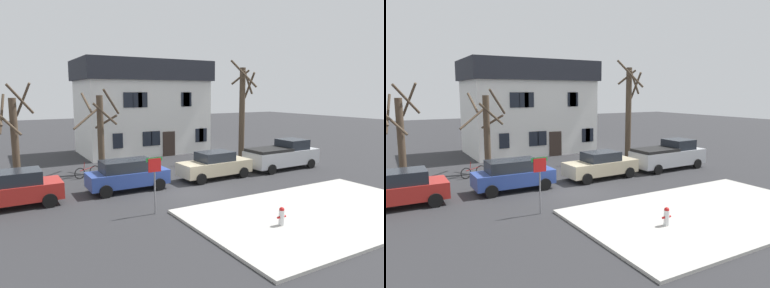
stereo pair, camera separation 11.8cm
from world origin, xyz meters
TOP-DOWN VIEW (x-y plane):
  - ground_plane at (0.00, 0.00)m, footprint 120.00×120.00m
  - sidewalk_slab at (3.47, -5.97)m, footprint 11.74×7.01m
  - building_main at (2.88, 13.72)m, footprint 11.22×6.89m
  - tree_bare_near at (-8.00, 6.04)m, footprint 2.25×2.17m
  - tree_bare_mid at (-2.79, 6.98)m, footprint 3.00×3.02m
  - tree_bare_far at (8.61, 6.41)m, footprint 2.48×2.50m
  - car_red_wagon at (-8.43, 1.86)m, footprint 4.35×2.09m
  - car_blue_wagon at (-2.73, 1.97)m, footprint 4.41×1.99m
  - car_beige_sedan at (3.00, 1.89)m, footprint 4.82×2.13m
  - pickup_truck_silver at (8.77, 1.92)m, footprint 5.60×2.34m
  - fire_hydrant at (0.74, -6.37)m, footprint 0.42×0.22m
  - street_sign_pole at (-2.97, -2.33)m, footprint 0.76×0.07m
  - bicycle_leaning at (-3.97, 6.06)m, footprint 1.70×0.52m

SIDE VIEW (x-z plane):
  - ground_plane at x=0.00m, z-range 0.00..0.00m
  - sidewalk_slab at x=3.47m, z-range 0.00..0.12m
  - bicycle_leaning at x=-3.97m, z-range -0.15..0.88m
  - fire_hydrant at x=0.74m, z-range 0.13..0.88m
  - car_beige_sedan at x=3.00m, z-range 0.00..1.71m
  - car_blue_wagon at x=-2.73m, z-range 0.04..1.75m
  - car_red_wagon at x=-8.43m, z-range 0.04..1.77m
  - pickup_truck_silver at x=8.77m, z-range -0.03..2.02m
  - street_sign_pole at x=-2.97m, z-range 0.52..3.09m
  - tree_bare_mid at x=-2.79m, z-range 0.11..5.74m
  - tree_bare_near at x=-8.00m, z-range -0.02..5.94m
  - tree_bare_far at x=8.61m, z-range 0.09..7.97m
  - building_main at x=2.88m, z-range 0.08..8.22m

